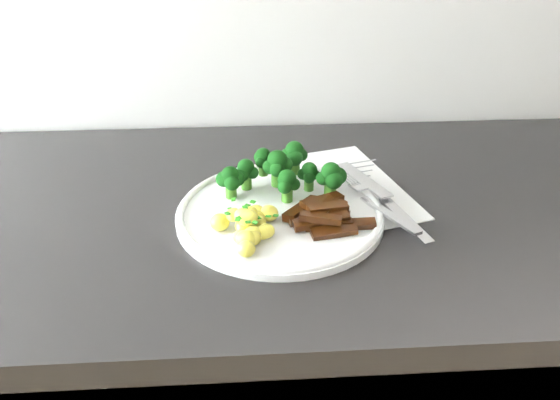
% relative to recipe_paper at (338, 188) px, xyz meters
% --- Properties ---
extents(recipe_paper, '(0.26, 0.31, 0.00)m').
position_rel_recipe_paper_xyz_m(recipe_paper, '(0.00, 0.00, 0.00)').
color(recipe_paper, white).
rests_on(recipe_paper, counter).
extents(plate, '(0.31, 0.31, 0.02)m').
position_rel_recipe_paper_xyz_m(plate, '(-0.10, -0.08, 0.01)').
color(plate, white).
rests_on(plate, counter).
extents(broccoli, '(0.20, 0.11, 0.07)m').
position_rel_recipe_paper_xyz_m(broccoli, '(-0.09, -0.02, 0.05)').
color(broccoli, '#306419').
rests_on(broccoli, plate).
extents(potatoes, '(0.10, 0.11, 0.04)m').
position_rel_recipe_paper_xyz_m(potatoes, '(-0.15, -0.14, 0.02)').
color(potatoes, '#D7CC4E').
rests_on(potatoes, plate).
extents(beef_strips, '(0.13, 0.11, 0.03)m').
position_rel_recipe_paper_xyz_m(beef_strips, '(-0.04, -0.12, 0.02)').
color(beef_strips, black).
rests_on(beef_strips, plate).
extents(fork, '(0.09, 0.19, 0.02)m').
position_rel_recipe_paper_xyz_m(fork, '(0.05, -0.09, 0.02)').
color(fork, silver).
rests_on(fork, plate).
extents(knife, '(0.10, 0.25, 0.03)m').
position_rel_recipe_paper_xyz_m(knife, '(0.07, -0.08, 0.01)').
color(knife, silver).
rests_on(knife, plate).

